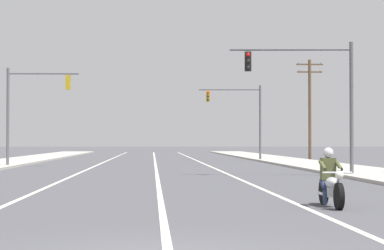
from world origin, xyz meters
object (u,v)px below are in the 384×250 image
object	(u,v)px
traffic_signal_near_right	(315,86)
utility_pole_right_far	(310,105)
traffic_signal_near_left	(28,102)
traffic_signal_mid_right	(242,111)
motorcycle_with_rider	(330,183)

from	to	relation	value
traffic_signal_near_right	utility_pole_right_far	xyz separation A→B (m)	(5.96, 28.35, 0.52)
traffic_signal_near_left	utility_pole_right_far	xyz separation A→B (m)	(21.23, 15.58, 0.60)
traffic_signal_mid_right	utility_pole_right_far	size ratio (longest dim) A/B	0.72
motorcycle_with_rider	traffic_signal_near_right	distance (m)	16.06
traffic_signal_near_left	traffic_signal_mid_right	bearing A→B (deg)	41.34
traffic_signal_mid_right	traffic_signal_near_right	bearing A→B (deg)	-89.71
utility_pole_right_far	traffic_signal_near_right	bearing A→B (deg)	-101.87
motorcycle_with_rider	utility_pole_right_far	world-z (taller)	utility_pole_right_far
utility_pole_right_far	traffic_signal_near_left	bearing A→B (deg)	-143.73
motorcycle_with_rider	traffic_signal_near_right	xyz separation A→B (m)	(3.13, 15.35, 3.56)
motorcycle_with_rider	utility_pole_right_far	bearing A→B (deg)	78.25
traffic_signal_near_right	traffic_signal_near_left	world-z (taller)	same
traffic_signal_near_right	utility_pole_right_far	world-z (taller)	utility_pole_right_far
traffic_signal_mid_right	utility_pole_right_far	bearing A→B (deg)	20.40
motorcycle_with_rider	traffic_signal_near_left	bearing A→B (deg)	113.35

